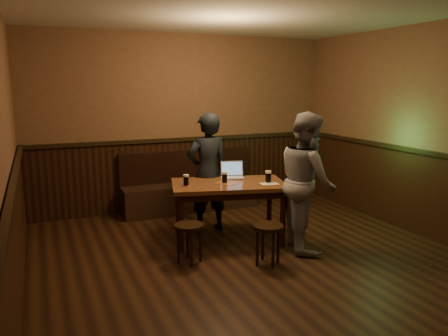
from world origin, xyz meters
name	(u,v)px	position (x,y,z in m)	size (l,w,h in m)	color
room	(267,162)	(0.00, 0.22, 1.20)	(5.04, 6.04, 2.84)	black
bench	(190,191)	(-0.01, 2.75, 0.31)	(2.20, 0.50, 0.95)	black
pub_table	(228,190)	(-0.01, 1.20, 0.67)	(1.59, 1.15, 0.77)	#582E19
stool_left	(189,232)	(-0.72, 0.70, 0.36)	(0.39, 0.39, 0.45)	black
stool_right	(268,233)	(0.08, 0.30, 0.37)	(0.36, 0.36, 0.46)	black
pint_left	(186,180)	(-0.56, 1.25, 0.84)	(0.09, 0.09, 0.14)	#AE2015
pint_mid	(225,177)	(-0.06, 1.21, 0.84)	(0.09, 0.09, 0.14)	#AE2015
pint_right	(268,177)	(0.47, 1.01, 0.85)	(0.10, 0.10, 0.15)	#AE2015
laptop	(232,174)	(0.16, 1.46, 0.82)	(0.37, 0.32, 0.22)	silver
menu	(269,184)	(0.44, 0.94, 0.77)	(0.22, 0.15, 0.00)	silver
person_suit	(207,173)	(-0.12, 1.67, 0.82)	(0.60, 0.39, 1.64)	black
person_grey	(307,181)	(0.77, 0.58, 0.85)	(0.82, 0.64, 1.69)	gray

